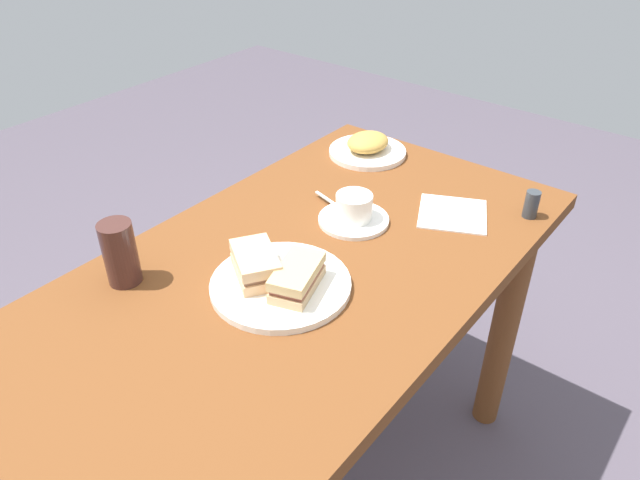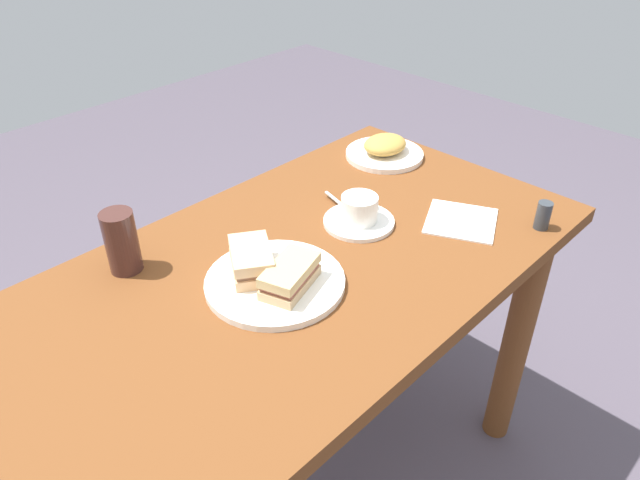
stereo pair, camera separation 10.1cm
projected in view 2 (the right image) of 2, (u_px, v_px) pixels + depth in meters
dining_table at (299, 320)px, 1.30m from camera, size 1.26×0.68×0.78m
sandwich_plate at (275, 282)px, 1.15m from camera, size 0.27×0.27×0.01m
sandwich_front at (290, 276)px, 1.11m from camera, size 0.14×0.10×0.05m
sandwich_back at (251, 260)px, 1.15m from camera, size 0.13×0.14×0.05m
coffee_saucer at (359, 222)px, 1.33m from camera, size 0.16×0.16×0.01m
coffee_cup at (360, 207)px, 1.31m from camera, size 0.11×0.08×0.06m
spoon at (341, 204)px, 1.38m from camera, size 0.04×0.10×0.01m
side_plate at (384, 154)px, 1.61m from camera, size 0.21×0.21×0.01m
side_food_pile at (385, 144)px, 1.59m from camera, size 0.12×0.10×0.04m
napkin at (461, 221)px, 1.34m from camera, size 0.20×0.20×0.00m
salt_shaker at (543, 215)px, 1.30m from camera, size 0.03×0.03×0.06m
drinking_glass at (122, 242)px, 1.16m from camera, size 0.06×0.06×0.13m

